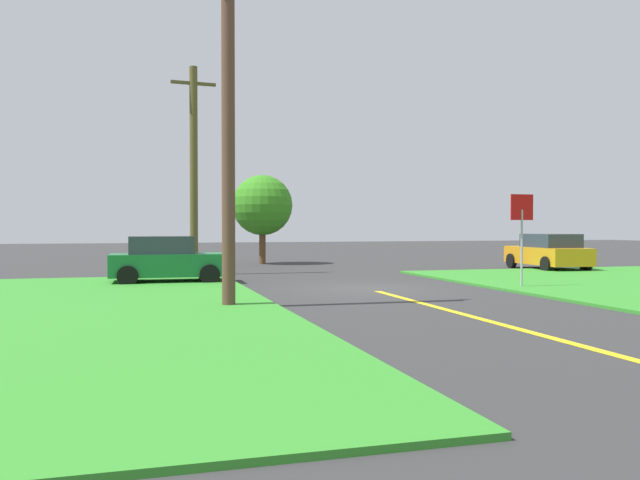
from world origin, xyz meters
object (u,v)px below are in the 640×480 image
(stop_sign, at_px, (522,222))
(oak_tree_left, at_px, (262,205))
(car_on_crossroad, at_px, (548,252))
(utility_pole_mid, at_px, (194,168))
(utility_pole_near, at_px, (228,109))
(parked_car_near_building, at_px, (167,260))

(stop_sign, relative_size, oak_tree_left, 0.64)
(stop_sign, relative_size, car_on_crossroad, 0.65)
(utility_pole_mid, bearing_deg, car_on_crossroad, -5.11)
(stop_sign, height_order, utility_pole_near, utility_pole_near)
(car_on_crossroad, relative_size, utility_pole_mid, 0.54)
(utility_pole_mid, relative_size, oak_tree_left, 1.81)
(stop_sign, xyz_separation_m, parked_car_near_building, (-10.59, 4.96, -1.30))
(stop_sign, xyz_separation_m, oak_tree_left, (-5.27, 15.44, 0.94))
(car_on_crossroad, distance_m, oak_tree_left, 14.19)
(oak_tree_left, bearing_deg, utility_pole_mid, -121.38)
(parked_car_near_building, bearing_deg, stop_sign, -23.51)
(parked_car_near_building, relative_size, utility_pole_near, 0.42)
(utility_pole_near, bearing_deg, parked_car_near_building, 98.85)
(utility_pole_near, height_order, utility_pole_mid, utility_pole_near)
(stop_sign, distance_m, oak_tree_left, 16.34)
(car_on_crossroad, height_order, utility_pole_near, utility_pole_near)
(utility_pole_near, relative_size, utility_pole_mid, 1.11)
(parked_car_near_building, relative_size, oak_tree_left, 0.85)
(stop_sign, height_order, car_on_crossroad, stop_sign)
(car_on_crossroad, relative_size, oak_tree_left, 0.98)
(parked_car_near_building, bearing_deg, utility_pole_near, -79.56)
(parked_car_near_building, height_order, oak_tree_left, oak_tree_left)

